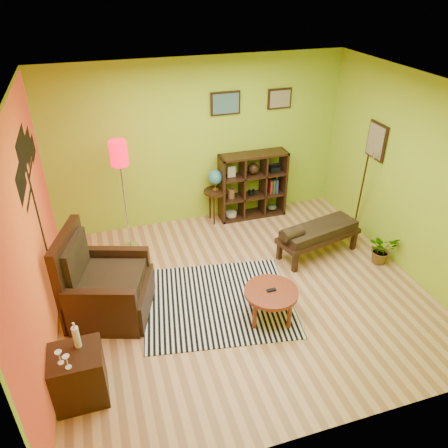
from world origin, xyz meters
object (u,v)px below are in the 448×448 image
object	(u,v)px
globe_table	(215,183)
bench	(317,233)
coffee_table	(271,294)
side_cabinet	(79,375)
armchair	(104,289)
floor_lamp	(120,164)
potted_plant	(381,252)
cube_shelf	(253,185)

from	to	relation	value
globe_table	bench	world-z (taller)	globe_table
coffee_table	side_cabinet	xyz separation A→B (m)	(-2.38, -0.55, -0.05)
coffee_table	armchair	size ratio (longest dim) A/B	0.55
armchair	floor_lamp	distance (m)	1.88
floor_lamp	potted_plant	bearing A→B (deg)	-23.10
floor_lamp	globe_table	world-z (taller)	floor_lamp
floor_lamp	cube_shelf	xyz separation A→B (m)	(2.28, 0.42, -0.87)
armchair	floor_lamp	world-z (taller)	floor_lamp
armchair	side_cabinet	distance (m)	1.33
globe_table	cube_shelf	xyz separation A→B (m)	(0.71, 0.00, -0.15)
globe_table	bench	xyz separation A→B (m)	(1.20, -1.49, -0.35)
coffee_table	cube_shelf	xyz separation A→B (m)	(0.74, 2.60, 0.23)
floor_lamp	bench	distance (m)	3.16
bench	potted_plant	xyz separation A→B (m)	(0.87, -0.48, -0.22)
armchair	coffee_table	bearing A→B (deg)	-20.07
coffee_table	bench	xyz separation A→B (m)	(1.23, 1.11, 0.03)
armchair	potted_plant	distance (m)	4.13
globe_table	side_cabinet	bearing A→B (deg)	-127.46
coffee_table	globe_table	size ratio (longest dim) A/B	0.70
floor_lamp	globe_table	bearing A→B (deg)	15.00
side_cabinet	cube_shelf	world-z (taller)	cube_shelf
armchair	potted_plant	bearing A→B (deg)	-1.63
coffee_table	potted_plant	world-z (taller)	coffee_table
potted_plant	cube_shelf	bearing A→B (deg)	124.66
coffee_table	cube_shelf	bearing A→B (deg)	74.17
cube_shelf	potted_plant	bearing A→B (deg)	-55.34
cube_shelf	coffee_table	bearing A→B (deg)	-105.83
bench	globe_table	bearing A→B (deg)	128.89
armchair	cube_shelf	xyz separation A→B (m)	(2.76, 1.86, 0.23)
coffee_table	floor_lamp	xyz separation A→B (m)	(-1.54, 2.18, 1.11)
armchair	bench	size ratio (longest dim) A/B	0.88
bench	potted_plant	bearing A→B (deg)	-29.04
armchair	side_cabinet	bearing A→B (deg)	-105.31
side_cabinet	bench	bearing A→B (deg)	24.57
bench	floor_lamp	bearing A→B (deg)	158.88
floor_lamp	cube_shelf	world-z (taller)	floor_lamp
floor_lamp	potted_plant	size ratio (longest dim) A/B	3.88
armchair	bench	distance (m)	3.28
coffee_table	bench	bearing A→B (deg)	41.89
coffee_table	globe_table	world-z (taller)	globe_table
globe_table	cube_shelf	size ratio (longest dim) A/B	0.82
cube_shelf	globe_table	bearing A→B (deg)	-179.96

